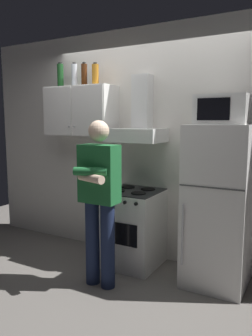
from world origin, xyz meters
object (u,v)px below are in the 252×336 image
(range_hood, at_px, (138,124))
(refrigerator, at_px, (218,206))
(bottle_wine_green, at_px, (60,76))
(bottle_liquor_amber, at_px, (95,75))
(microwave, at_px, (222,110))
(upper_cabinet, at_px, (81,111))
(stove_oven, at_px, (133,227))
(bottle_vodka_clear, at_px, (74,75))
(person_standing, at_px, (99,197))
(bottle_rum_dark, at_px, (84,75))

(range_hood, xyz_separation_m, refrigerator, (0.95, -0.13, -0.80))
(bottle_wine_green, bearing_deg, bottle_liquor_amber, 0.03)
(refrigerator, distance_m, bottle_wine_green, 2.47)
(microwave, distance_m, bottle_wine_green, 2.09)
(upper_cabinet, height_order, stove_oven, upper_cabinet)
(upper_cabinet, bearing_deg, range_hood, 0.09)
(refrigerator, bearing_deg, bottle_vodka_clear, 175.28)
(range_hood, bearing_deg, bottle_vodka_clear, 178.27)
(bottle_wine_green, xyz_separation_m, bottle_vodka_clear, (0.19, 0.04, -0.00))
(range_hood, height_order, bottle_liquor_amber, bottle_liquor_amber)
(refrigerator, relative_size, bottle_vodka_clear, 5.41)
(person_standing, bearing_deg, bottle_rum_dark, 133.01)
(microwave, xyz_separation_m, person_standing, (-1.00, -0.62, -0.84))
(upper_cabinet, distance_m, refrigerator, 2.00)
(upper_cabinet, xyz_separation_m, bottle_liquor_amber, (0.24, -0.01, 0.42))
(microwave, height_order, bottle_vodka_clear, bottle_vodka_clear)
(stove_oven, bearing_deg, refrigerator, 0.04)
(upper_cabinet, xyz_separation_m, bottle_vodka_clear, (-0.10, 0.03, 0.44))
(microwave, bearing_deg, stove_oven, -178.85)
(range_hood, bearing_deg, person_standing, -93.91)
(refrigerator, relative_size, bottle_liquor_amber, 6.15)
(stove_oven, bearing_deg, bottle_vodka_clear, 170.34)
(range_hood, height_order, bottle_wine_green, bottle_wine_green)
(bottle_liquor_amber, relative_size, bottle_vodka_clear, 0.88)
(upper_cabinet, height_order, person_standing, upper_cabinet)
(bottle_wine_green, xyz_separation_m, bottle_rum_dark, (0.34, 0.03, -0.01))
(microwave, xyz_separation_m, bottle_wine_green, (-2.04, 0.09, 0.46))
(bottle_liquor_amber, xyz_separation_m, bottle_rum_dark, (-0.18, 0.03, 0.01))
(refrigerator, height_order, bottle_rum_dark, bottle_rum_dark)
(refrigerator, distance_m, microwave, 0.94)
(stove_oven, xyz_separation_m, microwave, (0.95, 0.02, 1.31))
(range_hood, relative_size, refrigerator, 0.47)
(refrigerator, xyz_separation_m, bottle_rum_dark, (-1.70, 0.14, 1.38))
(stove_oven, bearing_deg, bottle_liquor_amber, 168.90)
(range_hood, distance_m, bottle_liquor_amber, 0.81)
(range_hood, bearing_deg, upper_cabinet, -179.91)
(person_standing, bearing_deg, bottle_wine_green, 145.46)
(microwave, bearing_deg, range_hood, 173.54)
(microwave, bearing_deg, bottle_vodka_clear, 175.84)
(bottle_liquor_amber, xyz_separation_m, bottle_vodka_clear, (-0.34, 0.04, 0.02))
(bottle_liquor_amber, relative_size, bottle_wine_green, 0.85)
(bottle_vodka_clear, bearing_deg, upper_cabinet, -15.30)
(upper_cabinet, distance_m, bottle_liquor_amber, 0.49)
(range_hood, relative_size, bottle_liquor_amber, 2.88)
(stove_oven, xyz_separation_m, person_standing, (-0.05, -0.61, 0.47))
(range_hood, height_order, refrigerator, range_hood)
(microwave, distance_m, person_standing, 1.45)
(microwave, relative_size, person_standing, 0.29)
(upper_cabinet, relative_size, bottle_rum_dark, 3.18)
(bottle_rum_dark, height_order, bottle_vodka_clear, bottle_vodka_clear)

